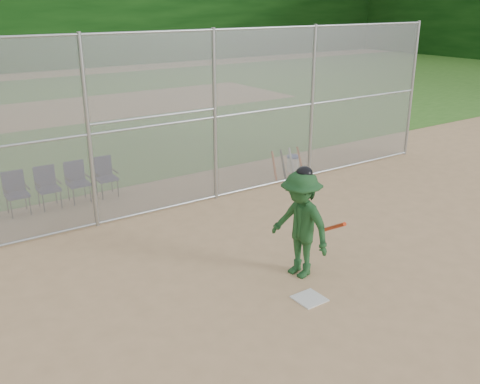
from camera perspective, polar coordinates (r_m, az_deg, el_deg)
ground at (r=8.95m, az=9.26°, el=-11.18°), size 100.00×100.00×0.00m
grass_strip at (r=24.49m, az=-21.16°, el=7.76°), size 100.00×100.00×0.00m
dirt_patch_far at (r=24.49m, az=-21.16°, el=7.77°), size 24.00×24.00×0.00m
backstop_fence at (r=12.03m, az=-6.80°, el=7.70°), size 16.09×0.09×4.00m
home_plate at (r=8.89m, az=7.41°, el=-11.21°), size 0.46×0.46×0.02m
batter_at_plate at (r=9.19m, az=6.47°, el=-3.41°), size 0.98×1.43×1.99m
water_cooler at (r=15.14m, az=5.66°, el=3.06°), size 0.36×0.36×0.45m
spare_bats at (r=14.40m, az=5.10°, el=2.96°), size 0.96×0.37×0.83m
chair_2 at (r=12.94m, az=-22.69°, el=-0.19°), size 0.54×0.52×0.96m
chair_3 at (r=13.08m, az=-19.75°, el=0.40°), size 0.54×0.52×0.96m
chair_4 at (r=13.25m, az=-16.87°, el=0.97°), size 0.54×0.52×0.96m
chair_5 at (r=13.46m, az=-14.08°, el=1.52°), size 0.54×0.52×0.96m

